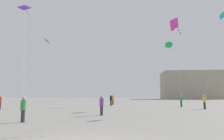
{
  "coord_description": "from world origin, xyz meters",
  "views": [
    {
      "loc": [
        1.05,
        -7.1,
        1.67
      ],
      "look_at": [
        0.0,
        20.47,
        5.03
      ],
      "focal_mm": 33.69,
      "sensor_mm": 36.0,
      "label": 1
    }
  ],
  "objects_px": {
    "person_in_purple": "(102,104)",
    "person_in_orange": "(113,99)",
    "person_in_yellow": "(204,101)",
    "kite_crimson_delta": "(174,28)",
    "person_in_red": "(0,102)",
    "kite_cobalt_diamond": "(46,40)",
    "person_in_teal": "(181,100)",
    "kite_violet_delta": "(24,10)",
    "kite_magenta_delta": "(172,27)",
    "person_in_black": "(111,99)",
    "building_left_hall": "(191,85)",
    "person_in_green": "(23,108)",
    "kite_emerald_diamond": "(169,45)",
    "kite_cyan_diamond": "(222,17)"
  },
  "relations": [
    {
      "from": "person_in_green",
      "to": "kite_cyan_diamond",
      "type": "bearing_deg",
      "value": 5.23
    },
    {
      "from": "person_in_orange",
      "to": "kite_cobalt_diamond",
      "type": "distance_m",
      "value": 15.29
    },
    {
      "from": "person_in_purple",
      "to": "kite_crimson_delta",
      "type": "xyz_separation_m",
      "value": [
        12.63,
        23.49,
        14.29
      ]
    },
    {
      "from": "person_in_purple",
      "to": "building_left_hall",
      "type": "distance_m",
      "value": 91.12
    },
    {
      "from": "person_in_teal",
      "to": "person_in_yellow",
      "type": "bearing_deg",
      "value": 24.59
    },
    {
      "from": "person_in_black",
      "to": "building_left_hall",
      "type": "bearing_deg",
      "value": -42.59
    },
    {
      "from": "kite_magenta_delta",
      "to": "person_in_green",
      "type": "bearing_deg",
      "value": -173.57
    },
    {
      "from": "person_in_purple",
      "to": "kite_emerald_diamond",
      "type": "distance_m",
      "value": 15.2
    },
    {
      "from": "person_in_orange",
      "to": "kite_cyan_diamond",
      "type": "distance_m",
      "value": 21.73
    },
    {
      "from": "kite_cyan_diamond",
      "to": "kite_magenta_delta",
      "type": "bearing_deg",
      "value": -130.07
    },
    {
      "from": "person_in_teal",
      "to": "kite_cobalt_diamond",
      "type": "distance_m",
      "value": 22.31
    },
    {
      "from": "kite_cobalt_diamond",
      "to": "person_in_teal",
      "type": "bearing_deg",
      "value": 2.4
    },
    {
      "from": "person_in_purple",
      "to": "kite_violet_delta",
      "type": "xyz_separation_m",
      "value": [
        -6.83,
        -0.66,
        8.29
      ]
    },
    {
      "from": "person_in_green",
      "to": "kite_emerald_diamond",
      "type": "xyz_separation_m",
      "value": [
        12.83,
        15.11,
        7.64
      ]
    },
    {
      "from": "person_in_teal",
      "to": "kite_violet_delta",
      "type": "xyz_separation_m",
      "value": [
        -17.5,
        -14.44,
        8.27
      ]
    },
    {
      "from": "person_in_yellow",
      "to": "kite_crimson_delta",
      "type": "bearing_deg",
      "value": 50.34
    },
    {
      "from": "kite_cyan_diamond",
      "to": "building_left_hall",
      "type": "height_order",
      "value": "building_left_hall"
    },
    {
      "from": "person_in_orange",
      "to": "kite_cyan_diamond",
      "type": "xyz_separation_m",
      "value": [
        13.35,
        -13.98,
        9.93
      ]
    },
    {
      "from": "person_in_orange",
      "to": "kite_cobalt_diamond",
      "type": "xyz_separation_m",
      "value": [
        -9.96,
        -7.24,
        9.06
      ]
    },
    {
      "from": "person_in_teal",
      "to": "kite_cyan_diamond",
      "type": "bearing_deg",
      "value": 31.86
    },
    {
      "from": "person_in_purple",
      "to": "building_left_hall",
      "type": "relative_size",
      "value": 0.06
    },
    {
      "from": "kite_violet_delta",
      "to": "kite_crimson_delta",
      "type": "xyz_separation_m",
      "value": [
        19.46,
        24.15,
        6.0
      ]
    },
    {
      "from": "kite_violet_delta",
      "to": "kite_crimson_delta",
      "type": "distance_m",
      "value": 31.59
    },
    {
      "from": "person_in_green",
      "to": "person_in_teal",
      "type": "height_order",
      "value": "person_in_teal"
    },
    {
      "from": "person_in_teal",
      "to": "kite_magenta_delta",
      "type": "height_order",
      "value": "kite_magenta_delta"
    },
    {
      "from": "person_in_teal",
      "to": "person_in_red",
      "type": "relative_size",
      "value": 1.0
    },
    {
      "from": "kite_magenta_delta",
      "to": "building_left_hall",
      "type": "distance_m",
      "value": 92.61
    },
    {
      "from": "kite_emerald_diamond",
      "to": "building_left_hall",
      "type": "distance_m",
      "value": 78.41
    },
    {
      "from": "person_in_black",
      "to": "building_left_hall",
      "type": "xyz_separation_m",
      "value": [
        35.47,
        66.76,
        5.41
      ]
    },
    {
      "from": "kite_magenta_delta",
      "to": "person_in_teal",
      "type": "bearing_deg",
      "value": 72.82
    },
    {
      "from": "person_in_red",
      "to": "kite_cobalt_diamond",
      "type": "height_order",
      "value": "kite_cobalt_diamond"
    },
    {
      "from": "person_in_teal",
      "to": "kite_magenta_delta",
      "type": "relative_size",
      "value": 0.29
    },
    {
      "from": "kite_cyan_diamond",
      "to": "person_in_orange",
      "type": "bearing_deg",
      "value": 133.67
    },
    {
      "from": "person_in_red",
      "to": "kite_cobalt_diamond",
      "type": "distance_m",
      "value": 11.38
    },
    {
      "from": "person_in_red",
      "to": "building_left_hall",
      "type": "bearing_deg",
      "value": -176.31
    },
    {
      "from": "person_in_black",
      "to": "kite_cyan_diamond",
      "type": "relative_size",
      "value": 0.18
    },
    {
      "from": "person_in_yellow",
      "to": "kite_crimson_delta",
      "type": "distance_m",
      "value": 20.68
    },
    {
      "from": "kite_magenta_delta",
      "to": "kite_cobalt_diamond",
      "type": "distance_m",
      "value": 22.69
    },
    {
      "from": "kite_cobalt_diamond",
      "to": "kite_emerald_diamond",
      "type": "relative_size",
      "value": 1.2
    },
    {
      "from": "kite_violet_delta",
      "to": "kite_magenta_delta",
      "type": "bearing_deg",
      "value": -14.56
    },
    {
      "from": "person_in_black",
      "to": "kite_crimson_delta",
      "type": "relative_size",
      "value": 0.13
    },
    {
      "from": "person_in_purple",
      "to": "kite_cyan_diamond",
      "type": "bearing_deg",
      "value": 162.83
    },
    {
      "from": "person_in_purple",
      "to": "building_left_hall",
      "type": "xyz_separation_m",
      "value": [
        35.53,
        83.72,
        5.51
      ]
    },
    {
      "from": "person_in_teal",
      "to": "building_left_hall",
      "type": "height_order",
      "value": "building_left_hall"
    },
    {
      "from": "person_in_teal",
      "to": "building_left_hall",
      "type": "relative_size",
      "value": 0.06
    },
    {
      "from": "person_in_orange",
      "to": "person_in_yellow",
      "type": "height_order",
      "value": "person_in_orange"
    },
    {
      "from": "person_in_purple",
      "to": "person_in_orange",
      "type": "distance_m",
      "value": 20.17
    },
    {
      "from": "person_in_teal",
      "to": "person_in_black",
      "type": "xyz_separation_m",
      "value": [
        -10.6,
        3.19,
        0.08
      ]
    },
    {
      "from": "person_in_yellow",
      "to": "kite_magenta_delta",
      "type": "bearing_deg",
      "value": -156.05
    },
    {
      "from": "person_in_orange",
      "to": "kite_violet_delta",
      "type": "bearing_deg",
      "value": -61.24
    }
  ]
}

